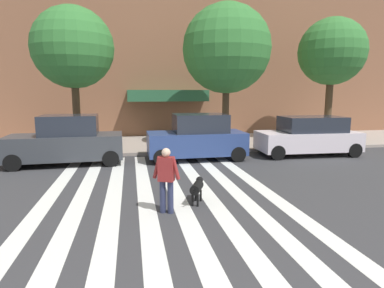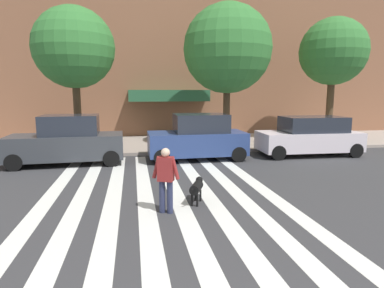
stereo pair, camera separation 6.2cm
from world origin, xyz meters
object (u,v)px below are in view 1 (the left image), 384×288
object	(u,v)px
street_tree_middle	(227,49)
parked_car_fourth_in_line	(309,136)
parked_car_behind_first	(67,142)
pedestrian_dog_walker	(166,177)
parked_car_third_in_line	(197,138)
street_tree_nearest	(73,48)
dog_on_leash	(197,187)
street_tree_further	(332,52)

from	to	relation	value
street_tree_middle	parked_car_fourth_in_line	bearing A→B (deg)	-35.38
parked_car_behind_first	street_tree_middle	world-z (taller)	street_tree_middle
parked_car_behind_first	pedestrian_dog_walker	bearing A→B (deg)	-61.22
parked_car_third_in_line	street_tree_middle	xyz separation A→B (m)	(2.00, 2.41, 4.16)
street_tree_nearest	dog_on_leash	bearing A→B (deg)	-61.87
parked_car_fourth_in_line	street_tree_further	distance (m)	6.13
parked_car_fourth_in_line	pedestrian_dog_walker	xyz separation A→B (m)	(-7.46, -6.27, 0.02)
street_tree_middle	pedestrian_dog_walker	distance (m)	10.47
parked_car_third_in_line	dog_on_leash	world-z (taller)	parked_car_third_in_line
parked_car_behind_first	street_tree_further	xyz separation A→B (m)	(13.91, 3.17, 4.24)
parked_car_fourth_in_line	street_tree_further	size ratio (longest dim) A/B	0.68
street_tree_nearest	parked_car_fourth_in_line	bearing A→B (deg)	-11.56
parked_car_fourth_in_line	street_tree_nearest	xyz separation A→B (m)	(-10.79, 2.21, 4.06)
street_tree_nearest	street_tree_further	xyz separation A→B (m)	(13.80, 0.97, 0.23)
parked_car_behind_first	street_tree_nearest	xyz separation A→B (m)	(0.11, 2.20, 4.02)
parked_car_behind_first	parked_car_fourth_in_line	bearing A→B (deg)	-0.02
parked_car_fourth_in_line	pedestrian_dog_walker	distance (m)	9.74
street_tree_nearest	street_tree_middle	bearing A→B (deg)	1.60
street_tree_nearest	street_tree_further	distance (m)	13.84
parked_car_behind_first	pedestrian_dog_walker	xyz separation A→B (m)	(3.45, -6.28, -0.03)
parked_car_behind_first	dog_on_leash	distance (m)	7.19
parked_car_fourth_in_line	dog_on_leash	size ratio (longest dim) A/B	4.83
parked_car_behind_first	parked_car_fourth_in_line	world-z (taller)	parked_car_behind_first
parked_car_third_in_line	street_tree_middle	world-z (taller)	street_tree_middle
pedestrian_dog_walker	dog_on_leash	size ratio (longest dim) A/B	1.67
parked_car_third_in_line	street_tree_further	size ratio (longest dim) A/B	0.62
street_tree_middle	pedestrian_dog_walker	bearing A→B (deg)	-115.04
parked_car_fourth_in_line	street_tree_middle	bearing A→B (deg)	144.62
parked_car_behind_first	parked_car_fourth_in_line	xyz separation A→B (m)	(10.91, -0.00, -0.05)
street_tree_middle	dog_on_leash	bearing A→B (deg)	-111.32
street_tree_further	dog_on_leash	world-z (taller)	street_tree_further
street_tree_further	dog_on_leash	size ratio (longest dim) A/B	7.08
pedestrian_dog_walker	street_tree_further	bearing A→B (deg)	42.08
parked_car_behind_first	parked_car_third_in_line	xyz separation A→B (m)	(5.50, -0.00, 0.01)
street_tree_nearest	street_tree_middle	distance (m)	7.40
parked_car_fourth_in_line	street_tree_further	xyz separation A→B (m)	(3.01, 3.17, 4.29)
street_tree_middle	pedestrian_dog_walker	world-z (taller)	street_tree_middle
dog_on_leash	street_tree_further	bearing A→B (deg)	42.84
parked_car_third_in_line	street_tree_nearest	bearing A→B (deg)	157.76
street_tree_nearest	pedestrian_dog_walker	world-z (taller)	street_tree_nearest
parked_car_third_in_line	parked_car_fourth_in_line	world-z (taller)	parked_car_third_in_line
parked_car_fourth_in_line	street_tree_middle	size ratio (longest dim) A/B	0.66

